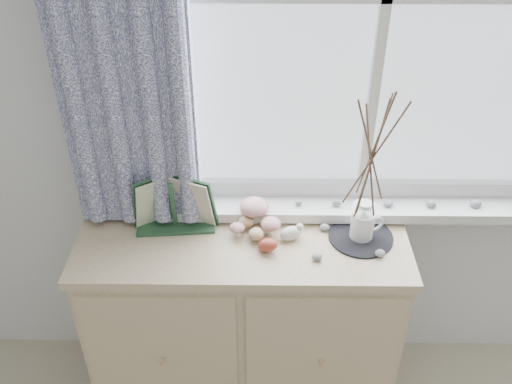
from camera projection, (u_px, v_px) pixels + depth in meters
sideboard at (244, 321)px, 2.29m from camera, size 1.20×0.45×0.85m
botanical_book at (173, 207)px, 2.02m from camera, size 0.34×0.16×0.23m
toadstool_cluster at (256, 213)px, 2.08m from camera, size 0.19×0.16×0.10m
wooden_eggs at (256, 233)px, 2.04m from camera, size 0.14×0.17×0.07m
songbird_figurine at (291, 233)px, 2.04m from camera, size 0.12×0.09×0.06m
crocheted_doily at (361, 237)px, 2.06m from camera, size 0.23×0.23×0.01m
twig_pitcher at (373, 152)px, 1.85m from camera, size 0.29×0.29×0.63m
sideboard_pebbles at (340, 246)px, 2.00m from camera, size 0.26×0.19×0.03m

